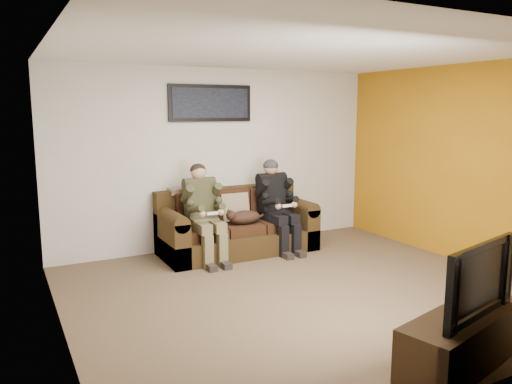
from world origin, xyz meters
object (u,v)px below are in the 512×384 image
person_left (203,207)px  television (468,278)px  cat (243,217)px  sofa (236,228)px  tv_stand (464,339)px  person_right (276,200)px  framed_poster (211,103)px

person_left → television: person_left is taller
person_left → cat: 0.61m
person_left → cat: person_left is taller
cat → sofa: bearing=94.9°
tv_stand → cat: bearing=79.0°
person_right → cat: size_ratio=1.97×
cat → tv_stand: size_ratio=0.49×
sofa → tv_stand: bearing=-86.8°
sofa → person_left: bearing=-162.0°
framed_poster → tv_stand: (0.41, -4.17, -1.89)m
framed_poster → television: size_ratio=1.21×
person_left → framed_poster: (0.36, 0.57, 1.38)m
cat → television: 3.58m
person_left → tv_stand: person_left is taller
sofa → cat: sofa is taller
sofa → framed_poster: size_ratio=1.74×
person_right → tv_stand: size_ratio=0.96×
sofa → person_left: (-0.56, -0.18, 0.39)m
cat → tv_stand: (0.19, -3.57, -0.32)m
sofa → framed_poster: bearing=117.3°
person_right → television: person_right is taller
sofa → framed_poster: 1.82m
person_right → television: bearing=-95.5°
person_left → tv_stand: size_ratio=0.96×
person_left → television: bearing=-77.9°
framed_poster → tv_stand: size_ratio=0.93×
sofa → person_left: size_ratio=1.68×
sofa → cat: bearing=-85.1°
tv_stand → television: bearing=89.9°
person_right → television: size_ratio=1.26×
person_left → person_right: person_right is taller
sofa → person_right: 0.71m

